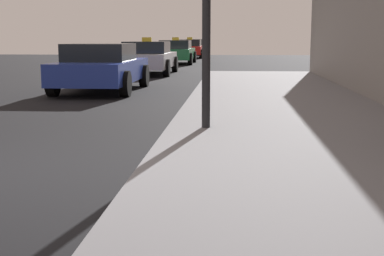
# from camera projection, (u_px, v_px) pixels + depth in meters

# --- Properties ---
(sidewalk) EXTENTS (4.00, 32.00, 0.15)m
(sidewalk) POSITION_uv_depth(u_px,v_px,m) (342.00, 182.00, 5.24)
(sidewalk) COLOR slate
(sidewalk) RESTS_ON ground_plane
(car_blue) EXTENTS (2.02, 4.43, 1.27)m
(car_blue) POSITION_uv_depth(u_px,v_px,m) (102.00, 67.00, 14.65)
(car_blue) COLOR #233899
(car_blue) RESTS_ON ground_plane
(car_silver) EXTENTS (2.04, 4.50, 1.43)m
(car_silver) POSITION_uv_depth(u_px,v_px,m) (148.00, 58.00, 21.48)
(car_silver) COLOR #B7B7BF
(car_silver) RESTS_ON ground_plane
(car_green) EXTENTS (2.00, 4.59, 1.43)m
(car_green) POSITION_uv_depth(u_px,v_px,m) (176.00, 52.00, 29.94)
(car_green) COLOR #196638
(car_green) RESTS_ON ground_plane
(car_red) EXTENTS (1.93, 4.25, 1.43)m
(car_red) POSITION_uv_depth(u_px,v_px,m) (190.00, 49.00, 38.33)
(car_red) COLOR red
(car_red) RESTS_ON ground_plane
(car_white) EXTENTS (2.06, 4.52, 1.27)m
(car_white) POSITION_uv_depth(u_px,v_px,m) (197.00, 47.00, 45.27)
(car_white) COLOR white
(car_white) RESTS_ON ground_plane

